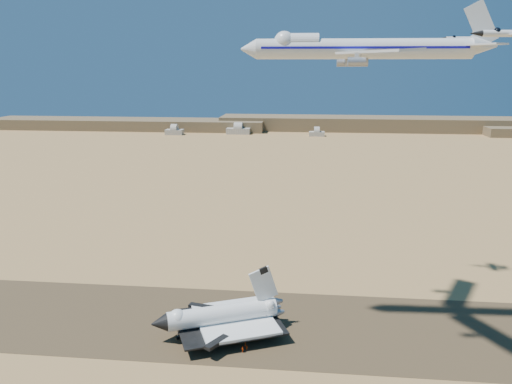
# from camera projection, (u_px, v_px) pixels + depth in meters

# --- Properties ---
(ground) EXTENTS (1200.00, 1200.00, 0.00)m
(ground) POSITION_uv_depth(u_px,v_px,m) (217.00, 322.00, 167.61)
(ground) COLOR #A58049
(ground) RESTS_ON ground
(runway) EXTENTS (600.00, 50.00, 0.06)m
(runway) POSITION_uv_depth(u_px,v_px,m) (217.00, 322.00, 167.60)
(runway) COLOR brown
(runway) RESTS_ON ground
(ridgeline) EXTENTS (960.00, 90.00, 18.00)m
(ridgeline) POSITION_uv_depth(u_px,v_px,m) (335.00, 125.00, 667.94)
(ridgeline) COLOR brown
(ridgeline) RESTS_ON ground
(hangars) EXTENTS (200.50, 29.50, 30.00)m
(hangars) POSITION_uv_depth(u_px,v_px,m) (235.00, 131.00, 634.44)
(hangars) COLOR #ADA899
(hangars) RESTS_ON ground
(shuttle) EXTENTS (43.62, 36.71, 21.22)m
(shuttle) POSITION_uv_depth(u_px,v_px,m) (221.00, 317.00, 159.83)
(shuttle) COLOR white
(shuttle) RESTS_ON runway
(carrier_747) EXTENTS (72.95, 56.60, 18.20)m
(carrier_747) POSITION_uv_depth(u_px,v_px,m) (355.00, 49.00, 143.49)
(carrier_747) COLOR silver
(crew_a) EXTENTS (0.55, 0.68, 1.61)m
(crew_a) POSITION_uv_depth(u_px,v_px,m) (245.00, 345.00, 152.69)
(crew_a) COLOR #F64F0E
(crew_a) RESTS_ON runway
(crew_b) EXTENTS (0.72, 0.88, 1.58)m
(crew_b) POSITION_uv_depth(u_px,v_px,m) (247.00, 348.00, 150.93)
(crew_b) COLOR #F64F0E
(crew_b) RESTS_ON runway
(crew_c) EXTENTS (1.19, 1.21, 1.92)m
(crew_c) POSITION_uv_depth(u_px,v_px,m) (243.00, 350.00, 149.68)
(crew_c) COLOR #F64F0E
(crew_c) RESTS_ON runway
(chase_jet_a) EXTENTS (14.95, 8.21, 3.73)m
(chase_jet_a) POSITION_uv_depth(u_px,v_px,m) (510.00, 33.00, 100.88)
(chase_jet_a) COLOR silver
(chase_jet_d) EXTENTS (15.88, 8.64, 3.96)m
(chase_jet_d) POSITION_uv_depth(u_px,v_px,m) (408.00, 48.00, 181.84)
(chase_jet_d) COLOR silver
(chase_jet_e) EXTENTS (15.55, 8.50, 3.88)m
(chase_jet_e) POSITION_uv_depth(u_px,v_px,m) (461.00, 38.00, 193.04)
(chase_jet_e) COLOR silver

